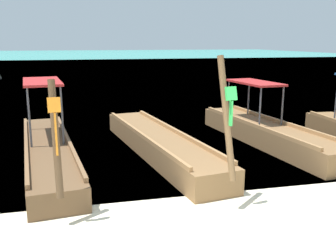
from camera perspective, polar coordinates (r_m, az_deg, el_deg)
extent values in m
plane|color=#2DB29E|center=(66.87, -11.58, 9.83)|extent=(120.00, 120.00, 0.00)
cube|color=brown|center=(10.07, -17.48, -3.89)|extent=(1.91, 6.74, 0.48)
cube|color=brown|center=(9.99, -20.47, -2.52)|extent=(0.85, 6.08, 0.10)
cube|color=brown|center=(10.03, -14.73, -2.07)|extent=(0.85, 6.08, 0.10)
cylinder|color=brown|center=(6.50, -16.45, -1.86)|extent=(0.18, 0.53, 1.94)
cube|color=orange|center=(6.26, -16.70, 3.03)|extent=(0.21, 0.13, 0.25)
cube|color=orange|center=(6.33, -16.42, -1.17)|extent=(0.04, 0.08, 0.70)
cylinder|color=#4C4C51|center=(9.68, -20.04, 1.15)|extent=(0.06, 0.06, 1.45)
cylinder|color=#4C4C51|center=(9.71, -15.56, 1.49)|extent=(0.06, 0.06, 1.45)
cylinder|color=#4C4C51|center=(11.65, -20.18, 2.97)|extent=(0.06, 0.06, 1.45)
cylinder|color=#4C4C51|center=(11.67, -16.45, 3.25)|extent=(0.06, 0.06, 1.45)
cube|color=#AD2323|center=(10.57, -18.36, 6.33)|extent=(1.19, 2.29, 0.06)
cube|color=brown|center=(10.28, -1.38, -2.76)|extent=(2.10, 6.71, 0.55)
cube|color=#9F7246|center=(10.04, -4.06, -1.26)|extent=(1.03, 6.03, 0.10)
cube|color=#9F7246|center=(10.38, 1.19, -0.76)|extent=(1.03, 6.03, 0.10)
cylinder|color=brown|center=(6.93, 8.76, 1.18)|extent=(0.23, 0.71, 2.22)
cube|color=green|center=(6.75, 9.41, 4.82)|extent=(0.22, 0.15, 0.25)
cube|color=green|center=(6.79, 9.40, 1.90)|extent=(0.04, 0.08, 0.45)
cube|color=brown|center=(11.67, 14.55, -1.22)|extent=(1.81, 6.23, 0.58)
cube|color=#9F7246|center=(11.32, 12.54, 0.23)|extent=(0.76, 5.63, 0.10)
cube|color=#9F7246|center=(11.88, 16.63, 0.58)|extent=(0.76, 5.63, 0.10)
cylinder|color=#4C4C51|center=(11.16, 13.62, 2.73)|extent=(0.06, 0.06, 1.14)
cylinder|color=#4C4C51|center=(11.60, 16.76, 2.91)|extent=(0.06, 0.06, 1.14)
cylinder|color=#4C4C51|center=(12.72, 9.04, 4.11)|extent=(0.06, 0.06, 1.14)
cylinder|color=#4C4C51|center=(13.10, 11.96, 4.24)|extent=(0.06, 0.06, 1.14)
cube|color=#AD2323|center=(12.05, 12.86, 6.36)|extent=(1.16, 2.14, 0.06)
cylinder|color=#4C4C51|center=(13.14, 23.89, 3.84)|extent=(0.05, 0.05, 1.45)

